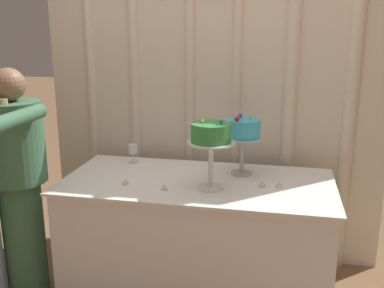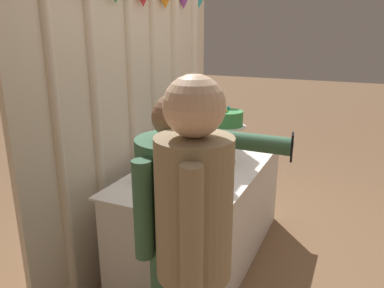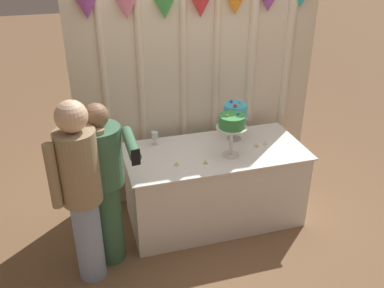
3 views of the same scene
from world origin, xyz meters
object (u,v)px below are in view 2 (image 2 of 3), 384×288
(cake_table, at_px, (205,210))
(tealight_far_right, at_px, (229,145))
(guest_man_dark_suit, at_px, (194,248))
(tealight_near_right, at_px, (228,149))
(cake_display_nearright, at_px, (197,117))
(tealight_near_left, at_px, (223,174))
(cake_display_nearleft, at_px, (227,122))
(guest_man_pink_jacket, at_px, (177,236))
(wine_glass, at_px, (137,169))
(tealight_far_left, at_px, (204,186))

(cake_table, distance_m, tealight_far_right, 0.65)
(tealight_far_right, height_order, guest_man_dark_suit, guest_man_dark_suit)
(cake_table, distance_m, tealight_near_right, 0.58)
(cake_display_nearright, distance_m, tealight_near_left, 0.64)
(cake_display_nearleft, xyz_separation_m, tealight_far_right, (0.41, 0.11, -0.31))
(cake_display_nearright, distance_m, tealight_far_right, 0.43)
(cake_table, height_order, tealight_near_left, tealight_near_left)
(cake_display_nearright, bearing_deg, tealight_far_right, -38.89)
(cake_table, xyz_separation_m, tealight_far_right, (0.51, -0.02, 0.40))
(cake_display_nearleft, distance_m, tealight_far_right, 0.52)
(cake_display_nearleft, distance_m, guest_man_pink_jacket, 1.23)
(guest_man_pink_jacket, bearing_deg, cake_display_nearright, 19.68)
(wine_glass, xyz_separation_m, tealight_far_right, (1.04, -0.30, -0.09))
(guest_man_dark_suit, bearing_deg, guest_man_pink_jacket, 43.78)
(cake_display_nearright, xyz_separation_m, tealight_near_left, (-0.43, -0.39, -0.29))
(tealight_near_right, height_order, guest_man_dark_suit, guest_man_dark_suit)
(cake_display_nearleft, xyz_separation_m, wine_glass, (-0.63, 0.41, -0.23))
(tealight_near_right, relative_size, tealight_far_right, 0.95)
(tealight_far_left, distance_m, tealight_near_left, 0.26)
(tealight_near_left, xyz_separation_m, tealight_near_right, (0.57, 0.17, 0.00))
(tealight_near_right, distance_m, guest_man_pink_jacket, 1.51)
(cake_table, height_order, guest_man_dark_suit, guest_man_dark_suit)
(cake_display_nearleft, height_order, tealight_far_left, cake_display_nearleft)
(cake_display_nearleft, relative_size, tealight_far_right, 9.77)
(guest_man_dark_suit, distance_m, guest_man_pink_jacket, 0.26)
(cake_table, relative_size, cake_display_nearright, 4.24)
(wine_glass, height_order, guest_man_dark_suit, guest_man_dark_suit)
(tealight_far_right, bearing_deg, cake_table, 178.03)
(guest_man_pink_jacket, bearing_deg, tealight_far_right, 9.97)
(cake_table, xyz_separation_m, tealight_far_left, (-0.42, -0.16, 0.40))
(guest_man_pink_jacket, bearing_deg, tealight_far_left, 11.57)
(guest_man_dark_suit, xyz_separation_m, guest_man_pink_jacket, (0.18, 0.17, -0.08))
(cake_table, relative_size, guest_man_pink_jacket, 1.15)
(wine_glass, relative_size, guest_man_pink_jacket, 0.09)
(cake_table, bearing_deg, guest_man_pink_jacket, -164.60)
(tealight_far_right, distance_m, guest_man_pink_jacket, 1.61)
(tealight_far_left, bearing_deg, tealight_near_right, 8.70)
(tealight_near_left, height_order, tealight_far_right, tealight_far_right)
(wine_glass, bearing_deg, guest_man_pink_jacket, -133.96)
(tealight_far_right, relative_size, guest_man_pink_jacket, 0.03)
(tealight_far_left, bearing_deg, tealight_near_left, -9.07)
(wine_glass, height_order, tealight_near_right, wine_glass)
(tealight_near_right, height_order, tealight_far_right, tealight_near_right)
(cake_table, relative_size, tealight_near_left, 40.37)
(cake_table, xyz_separation_m, guest_man_dark_suit, (-1.26, -0.47, 0.50))
(cake_table, bearing_deg, tealight_far_left, -158.95)
(tealight_far_left, relative_size, tealight_near_left, 1.01)
(wine_glass, relative_size, tealight_near_left, 3.21)
(cake_table, bearing_deg, tealight_near_right, -4.99)
(cake_table, bearing_deg, cake_display_nearleft, -50.53)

